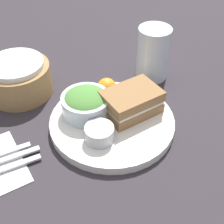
% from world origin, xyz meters
% --- Properties ---
extents(ground_plane, '(4.00, 4.00, 0.00)m').
position_xyz_m(ground_plane, '(0.00, 0.00, 0.00)').
color(ground_plane, '#2D282D').
extents(plate, '(0.27, 0.27, 0.02)m').
position_xyz_m(plate, '(0.00, 0.00, 0.01)').
color(plate, white).
rests_on(plate, ground_plane).
extents(sandwich, '(0.12, 0.09, 0.05)m').
position_xyz_m(sandwich, '(0.05, -0.00, 0.05)').
color(sandwich, olive).
rests_on(sandwich, plate).
extents(salad_bowl, '(0.11, 0.11, 0.06)m').
position_xyz_m(salad_bowl, '(-0.04, 0.05, 0.05)').
color(salad_bowl, silver).
rests_on(salad_bowl, plate).
extents(dressing_cup, '(0.06, 0.06, 0.03)m').
position_xyz_m(dressing_cup, '(-0.05, -0.04, 0.04)').
color(dressing_cup, '#B7B7BC').
rests_on(dressing_cup, plate).
extents(orange_wedge, '(0.04, 0.04, 0.04)m').
position_xyz_m(orange_wedge, '(0.03, 0.08, 0.04)').
color(orange_wedge, orange).
rests_on(orange_wedge, plate).
extents(drink_glass, '(0.08, 0.08, 0.14)m').
position_xyz_m(drink_glass, '(0.19, 0.11, 0.07)').
color(drink_glass, silver).
rests_on(drink_glass, ground_plane).
extents(bread_basket, '(0.16, 0.16, 0.09)m').
position_xyz_m(bread_basket, '(-0.13, 0.22, 0.04)').
color(bread_basket, '#997547').
rests_on(bread_basket, ground_plane).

